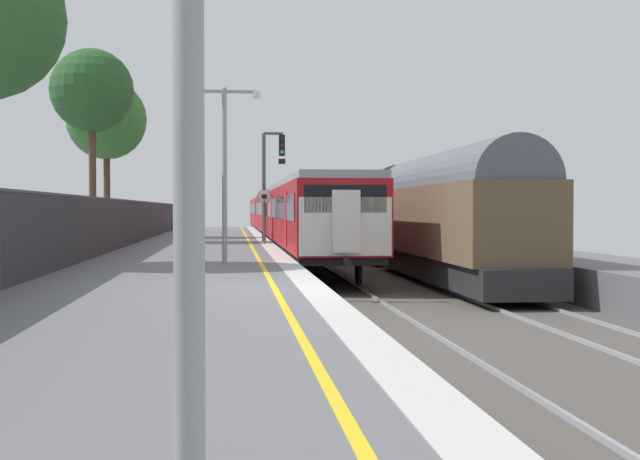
{
  "coord_description": "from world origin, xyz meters",
  "views": [
    {
      "loc": [
        -1.17,
        -15.75,
        1.52
      ],
      "look_at": [
        1.56,
        9.59,
        0.87
      ],
      "focal_mm": 46.28,
      "sensor_mm": 36.0,
      "label": 1
    }
  ],
  "objects_px": {
    "commuter_train_at_platform": "(282,213)",
    "platform_lamp_mid": "(224,158)",
    "background_tree_centre": "(94,93)",
    "signal_gantry": "(270,173)",
    "background_tree_right": "(106,122)",
    "freight_train_adjacent_track": "(404,212)",
    "speed_limit_sign": "(264,209)"
  },
  "relations": [
    {
      "from": "speed_limit_sign",
      "to": "background_tree_right",
      "type": "bearing_deg",
      "value": 129.36
    },
    {
      "from": "commuter_train_at_platform",
      "to": "speed_limit_sign",
      "type": "bearing_deg",
      "value": -96.04
    },
    {
      "from": "platform_lamp_mid",
      "to": "signal_gantry",
      "type": "bearing_deg",
      "value": 82.81
    },
    {
      "from": "speed_limit_sign",
      "to": "platform_lamp_mid",
      "type": "relative_size",
      "value": 0.48
    },
    {
      "from": "signal_gantry",
      "to": "background_tree_right",
      "type": "bearing_deg",
      "value": 141.03
    },
    {
      "from": "platform_lamp_mid",
      "to": "background_tree_right",
      "type": "height_order",
      "value": "background_tree_right"
    },
    {
      "from": "background_tree_centre",
      "to": "platform_lamp_mid",
      "type": "bearing_deg",
      "value": -69.26
    },
    {
      "from": "commuter_train_at_platform",
      "to": "signal_gantry",
      "type": "height_order",
      "value": "signal_gantry"
    },
    {
      "from": "freight_train_adjacent_track",
      "to": "background_tree_centre",
      "type": "relative_size",
      "value": 3.3
    },
    {
      "from": "commuter_train_at_platform",
      "to": "platform_lamp_mid",
      "type": "xyz_separation_m",
      "value": [
        -3.45,
        -30.02,
        1.66
      ]
    },
    {
      "from": "signal_gantry",
      "to": "platform_lamp_mid",
      "type": "bearing_deg",
      "value": -97.19
    },
    {
      "from": "signal_gantry",
      "to": "background_tree_centre",
      "type": "distance_m",
      "value": 8.95
    },
    {
      "from": "commuter_train_at_platform",
      "to": "background_tree_centre",
      "type": "xyz_separation_m",
      "value": [
        -9.6,
        -13.78,
        5.64
      ]
    },
    {
      "from": "background_tree_right",
      "to": "speed_limit_sign",
      "type": "bearing_deg",
      "value": -50.64
    },
    {
      "from": "background_tree_right",
      "to": "platform_lamp_mid",
      "type": "bearing_deg",
      "value": -73.81
    },
    {
      "from": "background_tree_centre",
      "to": "commuter_train_at_platform",
      "type": "bearing_deg",
      "value": 55.13
    },
    {
      "from": "commuter_train_at_platform",
      "to": "freight_train_adjacent_track",
      "type": "height_order",
      "value": "freight_train_adjacent_track"
    },
    {
      "from": "freight_train_adjacent_track",
      "to": "platform_lamp_mid",
      "type": "xyz_separation_m",
      "value": [
        -7.45,
        -11.25,
        1.54
      ]
    },
    {
      "from": "platform_lamp_mid",
      "to": "freight_train_adjacent_track",
      "type": "bearing_deg",
      "value": 56.47
    },
    {
      "from": "freight_train_adjacent_track",
      "to": "background_tree_right",
      "type": "bearing_deg",
      "value": 141.17
    },
    {
      "from": "platform_lamp_mid",
      "to": "background_tree_centre",
      "type": "xyz_separation_m",
      "value": [
        -6.15,
        16.24,
        3.98
      ]
    },
    {
      "from": "signal_gantry",
      "to": "background_tree_centre",
      "type": "height_order",
      "value": "background_tree_centre"
    },
    {
      "from": "commuter_train_at_platform",
      "to": "platform_lamp_mid",
      "type": "height_order",
      "value": "platform_lamp_mid"
    },
    {
      "from": "speed_limit_sign",
      "to": "commuter_train_at_platform",
      "type": "bearing_deg",
      "value": 83.96
    },
    {
      "from": "commuter_train_at_platform",
      "to": "background_tree_right",
      "type": "xyz_separation_m",
      "value": [
        -9.98,
        -7.51,
        4.95
      ]
    },
    {
      "from": "commuter_train_at_platform",
      "to": "background_tree_centre",
      "type": "bearing_deg",
      "value": -124.87
    },
    {
      "from": "background_tree_centre",
      "to": "background_tree_right",
      "type": "xyz_separation_m",
      "value": [
        -0.38,
        6.27,
        -0.7
      ]
    },
    {
      "from": "freight_train_adjacent_track",
      "to": "speed_limit_sign",
      "type": "xyz_separation_m",
      "value": [
        -5.85,
        1.34,
        0.13
      ]
    },
    {
      "from": "speed_limit_sign",
      "to": "background_tree_right",
      "type": "height_order",
      "value": "background_tree_right"
    },
    {
      "from": "freight_train_adjacent_track",
      "to": "platform_lamp_mid",
      "type": "height_order",
      "value": "platform_lamp_mid"
    },
    {
      "from": "commuter_train_at_platform",
      "to": "platform_lamp_mid",
      "type": "relative_size",
      "value": 12.24
    },
    {
      "from": "background_tree_centre",
      "to": "background_tree_right",
      "type": "distance_m",
      "value": 6.32
    }
  ]
}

